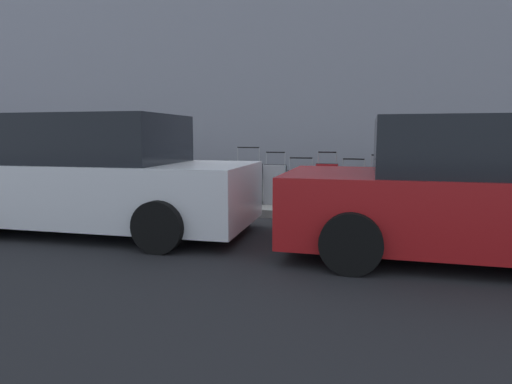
% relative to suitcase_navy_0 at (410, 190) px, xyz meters
% --- Properties ---
extents(ground_plane, '(40.00, 40.00, 0.00)m').
position_rel_suitcase_navy_0_xyz_m(ground_plane, '(3.99, 0.66, -0.49)').
color(ground_plane, black).
extents(sidewalk_curb, '(18.00, 5.00, 0.14)m').
position_rel_suitcase_navy_0_xyz_m(sidewalk_curb, '(3.99, -1.84, -0.42)').
color(sidewalk_curb, gray).
rests_on(sidewalk_curb, ground_plane).
extents(suitcase_navy_0, '(0.45, 0.25, 0.95)m').
position_rel_suitcase_navy_0_xyz_m(suitcase_navy_0, '(0.00, 0.00, 0.00)').
color(suitcase_navy_0, navy).
rests_on(suitcase_navy_0, sidewalk_curb).
extents(suitcase_maroon_1, '(0.43, 0.25, 0.95)m').
position_rel_suitcase_navy_0_xyz_m(suitcase_maroon_1, '(0.48, 0.10, 0.01)').
color(suitcase_maroon_1, maroon).
rests_on(suitcase_maroon_1, sidewalk_curb).
extents(suitcase_olive_2, '(0.44, 0.29, 0.88)m').
position_rel_suitcase_navy_0_xyz_m(suitcase_olive_2, '(0.95, 0.04, -0.01)').
color(suitcase_olive_2, '#59601E').
rests_on(suitcase_olive_2, sidewalk_curb).
extents(suitcase_red_3, '(0.38, 0.24, 0.99)m').
position_rel_suitcase_navy_0_xyz_m(suitcase_red_3, '(1.39, 0.09, 0.03)').
color(suitcase_red_3, red).
rests_on(suitcase_red_3, sidewalk_curb).
extents(suitcase_teal_4, '(0.47, 0.22, 0.88)m').
position_rel_suitcase_navy_0_xyz_m(suitcase_teal_4, '(1.86, 0.05, -0.03)').
color(suitcase_teal_4, '#0F606B').
rests_on(suitcase_teal_4, sidewalk_curb).
extents(suitcase_silver_5, '(0.42, 0.20, 0.97)m').
position_rel_suitcase_navy_0_xyz_m(suitcase_silver_5, '(2.35, -0.01, 0.01)').
color(suitcase_silver_5, '#9EA0A8').
rests_on(suitcase_silver_5, sidewalk_curb).
extents(suitcase_black_6, '(0.49, 0.24, 1.06)m').
position_rel_suitcase_navy_0_xyz_m(suitcase_black_6, '(2.84, 0.06, 0.02)').
color(suitcase_black_6, black).
rests_on(suitcase_black_6, sidewalk_curb).
extents(suitcase_navy_7, '(0.37, 0.23, 0.76)m').
position_rel_suitcase_navy_0_xyz_m(suitcase_navy_7, '(3.32, -0.00, 0.00)').
color(suitcase_navy_7, navy).
rests_on(suitcase_navy_7, sidewalk_curb).
extents(fire_hydrant, '(0.39, 0.21, 0.77)m').
position_rel_suitcase_navy_0_xyz_m(fire_hydrant, '(4.01, 0.06, 0.05)').
color(fire_hydrant, '#99999E').
rests_on(fire_hydrant, sidewalk_curb).
extents(bollard_post, '(0.16, 0.16, 0.75)m').
position_rel_suitcase_navy_0_xyz_m(bollard_post, '(4.79, 0.21, 0.02)').
color(bollard_post, '#333338').
rests_on(bollard_post, sidewalk_curb).
extents(parked_car_red_0, '(4.35, 2.23, 1.61)m').
position_rel_suitcase_navy_0_xyz_m(parked_car_red_0, '(-0.55, 2.28, 0.26)').
color(parked_car_red_0, '#AD1619').
rests_on(parked_car_red_0, ground_plane).
extents(parked_car_white_1, '(4.63, 2.21, 1.69)m').
position_rel_suitcase_navy_0_xyz_m(parked_car_white_1, '(4.47, 2.28, 0.30)').
color(parked_car_white_1, silver).
rests_on(parked_car_white_1, ground_plane).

